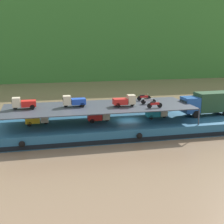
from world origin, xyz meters
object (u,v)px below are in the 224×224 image
at_px(covered_lorry, 208,103).
at_px(mini_truck_upper_stern, 24,103).
at_px(mini_truck_lower_aft, 99,116).
at_px(motorcycle_upper_stbd, 144,97).
at_px(mini_truck_upper_fore, 125,101).
at_px(motorcycle_upper_centre, 148,101).
at_px(mini_truck_lower_stern, 37,119).
at_px(mini_truck_upper_mid, 74,101).
at_px(mini_truck_lower_mid, 157,113).
at_px(motorcycle_upper_port, 155,104).
at_px(cargo_barge, 128,126).

xyz_separation_m(covered_lorry, mini_truck_upper_stern, (-23.75, 0.28, 1.00)).
height_order(mini_truck_lower_aft, motorcycle_upper_stbd, motorcycle_upper_stbd).
relative_size(covered_lorry, mini_truck_lower_aft, 2.86).
distance_m(covered_lorry, mini_truck_upper_stern, 23.78).
xyz_separation_m(mini_truck_upper_fore, motorcycle_upper_centre, (3.30, 0.68, -0.26)).
height_order(covered_lorry, mini_truck_lower_stern, covered_lorry).
bearing_deg(mini_truck_lower_stern, mini_truck_upper_fore, -6.44).
relative_size(mini_truck_upper_stern, mini_truck_upper_mid, 1.00).
distance_m(covered_lorry, mini_truck_upper_mid, 17.90).
distance_m(mini_truck_lower_mid, motorcycle_upper_port, 3.51).
distance_m(mini_truck_upper_stern, mini_truck_upper_fore, 12.01).
bearing_deg(motorcycle_upper_port, motorcycle_upper_stbd, 86.89).
distance_m(cargo_barge, mini_truck_lower_aft, 4.01).
bearing_deg(covered_lorry, mini_truck_lower_stern, 179.42).
bearing_deg(mini_truck_upper_fore, mini_truck_upper_mid, 169.07).
bearing_deg(mini_truck_lower_mid, mini_truck_upper_stern, 179.13).
xyz_separation_m(mini_truck_lower_mid, motorcycle_upper_port, (-1.40, -2.71, 1.74)).
bearing_deg(mini_truck_lower_mid, mini_truck_lower_stern, 179.23).
bearing_deg(motorcycle_upper_port, mini_truck_upper_stern, 168.98).
bearing_deg(motorcycle_upper_stbd, mini_truck_lower_mid, -61.45).
relative_size(covered_lorry, motorcycle_upper_centre, 4.16).
bearing_deg(motorcycle_upper_centre, motorcycle_upper_stbd, 85.20).
bearing_deg(mini_truck_upper_mid, mini_truck_upper_fore, -10.93).
height_order(mini_truck_lower_stern, mini_truck_upper_stern, mini_truck_upper_stern).
bearing_deg(covered_lorry, mini_truck_lower_mid, 179.80).
bearing_deg(mini_truck_upper_stern, motorcycle_upper_port, -11.02).
distance_m(mini_truck_lower_stern, mini_truck_upper_stern, 2.47).
bearing_deg(mini_truck_lower_aft, motorcycle_upper_stbd, 18.93).
distance_m(mini_truck_lower_aft, mini_truck_upper_fore, 3.72).
height_order(mini_truck_upper_fore, motorcycle_upper_port, mini_truck_upper_fore).
bearing_deg(mini_truck_upper_fore, motorcycle_upper_centre, 11.57).
bearing_deg(mini_truck_lower_aft, mini_truck_upper_fore, -15.46).
distance_m(mini_truck_lower_mid, mini_truck_upper_fore, 5.15).
relative_size(covered_lorry, motorcycle_upper_port, 4.17).
distance_m(covered_lorry, motorcycle_upper_port, 9.00).
distance_m(cargo_barge, motorcycle_upper_stbd, 4.87).
xyz_separation_m(mini_truck_lower_stern, mini_truck_upper_stern, (-1.45, 0.05, 2.00)).
bearing_deg(motorcycle_upper_stbd, covered_lorry, -14.29).
bearing_deg(motorcycle_upper_centre, mini_truck_upper_fore, -168.43).
xyz_separation_m(mini_truck_upper_stern, motorcycle_upper_stbd, (15.45, 1.84, -0.26)).
xyz_separation_m(mini_truck_upper_fore, motorcycle_upper_stbd, (3.50, 3.07, -0.26)).
distance_m(mini_truck_lower_stern, mini_truck_lower_mid, 15.14).
relative_size(mini_truck_upper_mid, motorcycle_upper_centre, 1.45).
height_order(mini_truck_upper_mid, motorcycle_upper_stbd, mini_truck_upper_mid).
xyz_separation_m(mini_truck_lower_stern, mini_truck_upper_mid, (4.43, -0.01, 2.00)).
relative_size(covered_lorry, mini_truck_lower_stern, 2.85).
xyz_separation_m(mini_truck_lower_stern, motorcycle_upper_port, (13.74, -2.91, 1.74)).
bearing_deg(covered_lorry, mini_truck_upper_fore, -175.36).
height_order(mini_truck_lower_aft, motorcycle_upper_port, motorcycle_upper_port).
relative_size(mini_truck_lower_aft, mini_truck_upper_fore, 1.00).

